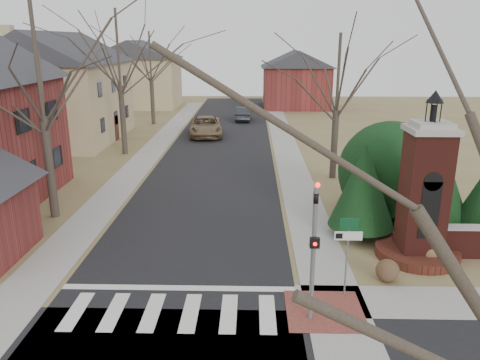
{
  "coord_description": "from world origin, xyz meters",
  "views": [
    {
      "loc": [
        2.47,
        -11.94,
        8.16
      ],
      "look_at": [
        2.02,
        6.0,
        2.79
      ],
      "focal_mm": 35.0,
      "sensor_mm": 36.0,
      "label": 1
    }
  ],
  "objects_px": {
    "pickup_truck": "(206,126)",
    "distant_car": "(243,114)",
    "brick_gate_monument": "(423,205)",
    "traffic_signal_pole": "(314,241)",
    "sign_post": "(348,242)"
  },
  "relations": [
    {
      "from": "pickup_truck",
      "to": "distant_car",
      "type": "relative_size",
      "value": 1.38
    },
    {
      "from": "brick_gate_monument",
      "to": "pickup_truck",
      "type": "bearing_deg",
      "value": 113.78
    },
    {
      "from": "brick_gate_monument",
      "to": "distant_car",
      "type": "xyz_separation_m",
      "value": [
        -7.4,
        32.45,
        -1.44
      ]
    },
    {
      "from": "traffic_signal_pole",
      "to": "distant_car",
      "type": "relative_size",
      "value": 1.03
    },
    {
      "from": "sign_post",
      "to": "brick_gate_monument",
      "type": "distance_m",
      "value": 4.55
    },
    {
      "from": "pickup_truck",
      "to": "distant_car",
      "type": "height_order",
      "value": "pickup_truck"
    },
    {
      "from": "traffic_signal_pole",
      "to": "sign_post",
      "type": "bearing_deg",
      "value": 47.57
    },
    {
      "from": "traffic_signal_pole",
      "to": "pickup_truck",
      "type": "relative_size",
      "value": 0.75
    },
    {
      "from": "sign_post",
      "to": "distant_car",
      "type": "distance_m",
      "value": 35.7
    },
    {
      "from": "distant_car",
      "to": "traffic_signal_pole",
      "type": "bearing_deg",
      "value": 95.98
    },
    {
      "from": "pickup_truck",
      "to": "distant_car",
      "type": "bearing_deg",
      "value": 63.39
    },
    {
      "from": "pickup_truck",
      "to": "distant_car",
      "type": "distance_m",
      "value": 8.98
    },
    {
      "from": "traffic_signal_pole",
      "to": "sign_post",
      "type": "height_order",
      "value": "traffic_signal_pole"
    },
    {
      "from": "traffic_signal_pole",
      "to": "brick_gate_monument",
      "type": "bearing_deg",
      "value": 43.24
    },
    {
      "from": "pickup_truck",
      "to": "brick_gate_monument",
      "type": "bearing_deg",
      "value": -71.95
    }
  ]
}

